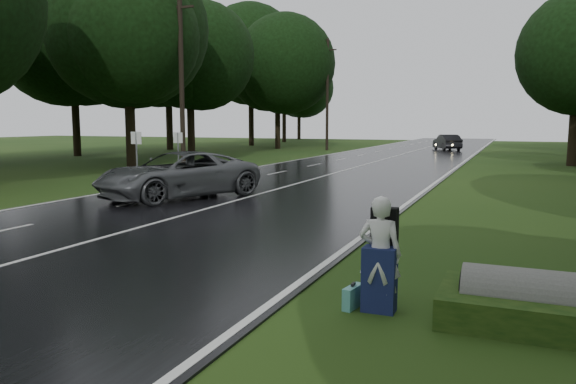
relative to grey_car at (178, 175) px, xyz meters
name	(u,v)px	position (x,y,z in m)	size (l,w,h in m)	color
ground	(12,265)	(2.34, -9.38, -0.90)	(160.00, 160.00, 0.00)	#254013
road	(329,175)	(2.34, 10.62, -0.88)	(12.00, 140.00, 0.04)	black
lane_center	(329,175)	(2.34, 10.62, -0.85)	(0.12, 140.00, 0.01)	silver
grey_car	(178,175)	(0.00, 0.00, 0.00)	(2.84, 6.15, 1.71)	#4F5255
far_car	(447,142)	(5.06, 39.82, -0.08)	(1.64, 4.71, 1.55)	black
hitchhiker	(380,258)	(9.74, -9.17, -0.08)	(0.65, 0.58, 1.76)	silver
suitcase	(353,297)	(9.34, -9.20, -0.72)	(0.14, 0.48, 0.34)	#52A19A
culvert	(519,323)	(11.71, -8.91, -0.90)	(0.80, 0.80, 1.60)	slate
utility_pole_mid	(184,171)	(-6.16, 9.69, -0.90)	(1.80, 0.28, 10.18)	black
utility_pole_far	(327,150)	(-6.16, 35.52, -0.90)	(1.80, 0.28, 10.97)	black
road_sign_a	(138,183)	(-4.86, 3.84, -0.90)	(0.57, 0.10, 2.38)	white
road_sign_b	(179,176)	(-4.86, 7.26, -0.90)	(0.55, 0.10, 2.29)	white
tree_left_d	(132,167)	(-10.94, 11.08, -0.90)	(9.44, 9.44, 14.75)	black
tree_left_e	(192,156)	(-13.62, 22.22, -0.90)	(9.34, 9.34, 14.60)	black
tree_left_f	(278,149)	(-12.07, 36.64, -0.90)	(9.44, 9.44, 14.76)	black
tree_right_e	(572,166)	(14.92, 22.83, -0.90)	(8.06, 8.06, 12.59)	black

